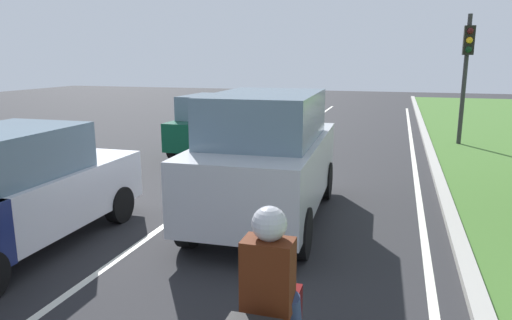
# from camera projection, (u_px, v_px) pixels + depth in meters

# --- Properties ---
(ground_plane) EXTENTS (60.00, 60.00, 0.00)m
(ground_plane) POSITION_uv_depth(u_px,v_px,m) (280.00, 162.00, 13.08)
(ground_plane) COLOR #262628
(lane_line_center) EXTENTS (0.12, 32.00, 0.01)m
(lane_line_center) POSITION_uv_depth(u_px,v_px,m) (256.00, 160.00, 13.28)
(lane_line_center) COLOR silver
(lane_line_center) RESTS_ON ground
(lane_line_right_edge) EXTENTS (0.12, 32.00, 0.01)m
(lane_line_right_edge) POSITION_uv_depth(u_px,v_px,m) (415.00, 171.00, 12.06)
(lane_line_right_edge) COLOR silver
(lane_line_right_edge) RESTS_ON ground
(curb_right) EXTENTS (0.24, 48.00, 0.12)m
(curb_right) POSITION_uv_depth(u_px,v_px,m) (436.00, 170.00, 11.91)
(curb_right) COLOR #9E9B93
(curb_right) RESTS_ON ground
(car_suv_ahead) EXTENTS (2.11, 4.57, 2.28)m
(car_suv_ahead) POSITION_uv_depth(u_px,v_px,m) (267.00, 156.00, 8.19)
(car_suv_ahead) COLOR #B7BABF
(car_suv_ahead) RESTS_ON ground
(car_sedan_left_lane) EXTENTS (1.89, 4.32, 1.86)m
(car_sedan_left_lane) POSITION_uv_depth(u_px,v_px,m) (14.00, 191.00, 6.94)
(car_sedan_left_lane) COLOR silver
(car_sedan_left_lane) RESTS_ON ground
(car_hatchback_far) EXTENTS (1.81, 3.74, 1.78)m
(car_hatchback_far) POSITION_uv_depth(u_px,v_px,m) (214.00, 124.00, 14.17)
(car_hatchback_far) COLOR #0C472D
(car_hatchback_far) RESTS_ON ground
(rider_person) EXTENTS (0.50, 0.40, 1.16)m
(rider_person) POSITION_uv_depth(u_px,v_px,m) (269.00, 273.00, 3.69)
(rider_person) COLOR #4C1E0C
(rider_person) RESTS_ON ground
(traffic_light_near_right) EXTENTS (0.32, 0.50, 4.22)m
(traffic_light_near_right) POSITION_uv_depth(u_px,v_px,m) (467.00, 60.00, 14.90)
(traffic_light_near_right) COLOR #2D2D2D
(traffic_light_near_right) RESTS_ON ground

